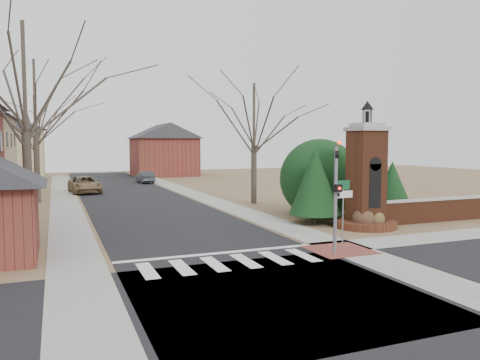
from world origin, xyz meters
name	(u,v)px	position (x,y,z in m)	size (l,w,h in m)	color
ground	(238,268)	(0.00, 0.00, 0.00)	(120.00, 120.00, 0.00)	brown
main_street	(136,199)	(0.00, 22.00, 0.01)	(8.00, 70.00, 0.01)	black
cross_street	(277,294)	(0.00, -3.00, 0.01)	(120.00, 8.00, 0.01)	black
crosswalk_zone	(230,263)	(0.00, 0.80, 0.01)	(8.00, 2.20, 0.02)	silver
stop_bar	(217,253)	(0.00, 2.30, 0.01)	(8.00, 0.35, 0.02)	silver
sidewalk_right_main	(199,196)	(5.20, 22.00, 0.01)	(2.00, 60.00, 0.02)	gray
sidewalk_left	(65,202)	(-5.20, 22.00, 0.01)	(2.00, 60.00, 0.02)	gray
curb_apron	(340,250)	(4.80, 1.00, 0.01)	(2.40, 2.40, 0.02)	brown
traffic_signal_pole	(336,188)	(4.30, 0.57, 2.59)	(0.28, 0.41, 4.50)	slate
sign_post	(343,199)	(5.59, 1.99, 1.95)	(0.90, 0.07, 2.75)	slate
brick_gate_monument	(366,186)	(9.00, 4.99, 2.17)	(3.20, 3.20, 6.47)	#5E2F1B
brick_garden_wall	(433,210)	(13.50, 5.00, 0.66)	(7.50, 0.50, 1.30)	#5E2F1B
house_distant_right	(164,149)	(7.99, 47.99, 3.65)	(8.80, 8.80, 7.30)	maroon
evergreen_near	(315,181)	(7.20, 7.00, 2.30)	(2.80, 2.80, 4.10)	#473D33
evergreen_mid	(353,173)	(10.50, 8.20, 2.60)	(3.40, 3.40, 4.70)	#473D33
evergreen_far	(392,185)	(12.50, 7.20, 1.90)	(2.40, 2.40, 3.30)	#473D33
evergreen_mass	(320,175)	(9.00, 9.50, 2.40)	(4.80, 4.80, 4.80)	black
bare_tree_0	(24,69)	(-7.00, 9.00, 7.70)	(8.05, 8.05, 11.15)	#473D33
bare_tree_1	(35,91)	(-7.00, 22.00, 8.03)	(8.40, 8.40, 11.64)	#473D33
bare_tree_2	(34,116)	(-7.50, 35.00, 7.03)	(7.35, 7.35, 10.19)	#473D33
bare_tree_3	(254,110)	(7.50, 16.00, 6.69)	(7.00, 7.00, 9.70)	#473D33
pickup_truck	(85,185)	(-3.40, 28.22, 0.73)	(2.41, 5.22, 1.45)	olive
distant_car	(145,177)	(3.40, 36.57, 0.64)	(1.35, 3.86, 1.27)	#36393E
dry_shrub_left	(363,218)	(8.60, 4.60, 0.54)	(1.09, 1.09, 1.09)	#503624
dry_shrub_right	(375,218)	(9.30, 4.60, 0.50)	(0.99, 0.99, 0.99)	brown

